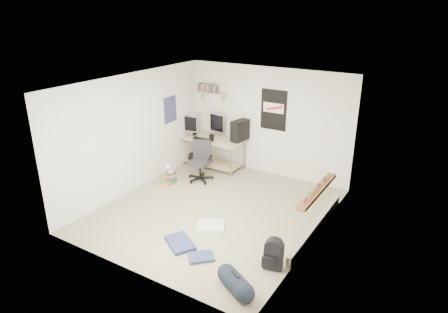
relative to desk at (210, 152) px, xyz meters
The scene contains 26 objects.
floor 2.31m from the desk, 54.56° to the right, with size 4.00×4.50×0.01m, color gray.
ceiling 3.13m from the desk, 54.56° to the right, with size 4.00×4.50×0.01m, color white.
back_wall 1.64m from the desk, 16.66° to the left, with size 4.00×0.01×2.50m, color silver.
left_wall 2.17m from the desk, 110.14° to the right, with size 0.01×4.50×2.50m, color silver.
right_wall 3.91m from the desk, 29.19° to the right, with size 0.01×4.50×2.50m, color silver.
desk is the anchor object (origin of this frame).
monitor_left 0.76m from the desk, 157.54° to the right, with size 0.36×0.09×0.40m, color #9C9BA0.
monitor_right 0.66m from the desk, 51.17° to the left, with size 0.41×0.10×0.46m, color #B6B5BB.
pc_tower 1.00m from the desk, 10.71° to the left, with size 0.22×0.46×0.48m, color black.
keyboard 0.51m from the desk, 104.94° to the right, with size 0.40×0.14×0.02m, color black.
speaker_left 0.66m from the desk, behind, with size 0.10×0.10×0.20m, color black.
speaker_right 0.59m from the desk, 51.49° to the right, with size 0.08×0.08×0.16m, color black.
office_chair 0.88m from the desk, 71.96° to the right, with size 0.60×0.60×0.92m, color #272629.
wall_shelf 1.45m from the desk, 114.31° to the left, with size 0.80×0.22×0.24m, color tan.
poster_back_wall 1.93m from the desk, 14.13° to the left, with size 0.62×0.03×0.92m, color black.
poster_left_wall 1.47m from the desk, 135.12° to the right, with size 0.02×0.42×0.60m, color navy.
window 3.78m from the desk, 25.47° to the right, with size 0.10×1.50×1.26m, color brown.
baseboard_heater 3.64m from the desk, 25.44° to the right, with size 0.08×2.50×0.18m, color #B7B2A8.
backpack 4.23m from the desk, 43.39° to the right, with size 0.29×0.23×0.39m, color black.
duffel_bag 4.65m from the desk, 52.21° to the right, with size 0.27×0.27×0.53m, color black.
tshirt 2.92m from the desk, 56.42° to the right, with size 0.49×0.42×0.04m, color silver.
jeans_a 3.51m from the desk, 64.98° to the right, with size 0.58×0.37×0.06m, color navy.
jeans_b 3.88m from the desk, 58.80° to the right, with size 0.39×0.30×0.05m, color navy.
book_stack 1.37m from the desk, 96.98° to the right, with size 0.39×0.32×0.27m, color brown.
desk_lamp 1.38m from the desk, 96.05° to the right, with size 0.12×0.20×0.20m, color white.
subwoofer 0.49m from the desk, behind, with size 0.24×0.24×0.27m, color black.
Camera 1 is at (3.79, -5.79, 3.79)m, focal length 32.00 mm.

